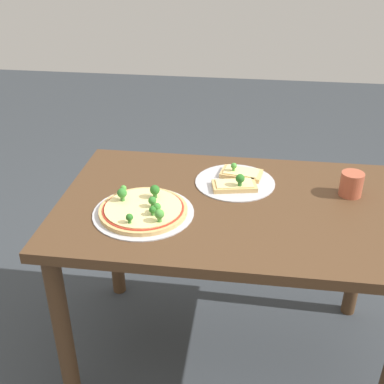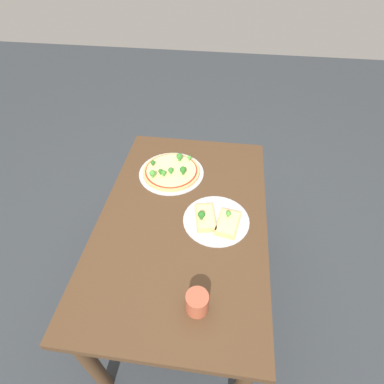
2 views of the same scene
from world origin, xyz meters
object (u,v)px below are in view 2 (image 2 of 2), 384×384
Objects in this scene: dining_table at (183,231)px; drinking_cup at (197,303)px; pizza_tray_whole at (171,171)px; pizza_tray_slice at (216,220)px.

dining_table is 13.92× the size of drinking_cup.
dining_table is at bearing -159.97° from pizza_tray_whole.
pizza_tray_whole is 0.72m from drinking_cup.
drinking_cup is at bearing 174.79° from pizza_tray_slice.
dining_table is 3.56× the size of pizza_tray_whole.
drinking_cup is (-0.69, -0.22, 0.03)m from pizza_tray_whole.
pizza_tray_whole is at bearing 40.83° from pizza_tray_slice.
pizza_tray_slice is at bearing -5.21° from drinking_cup.
drinking_cup reaches higher than dining_table.
drinking_cup reaches higher than pizza_tray_whole.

